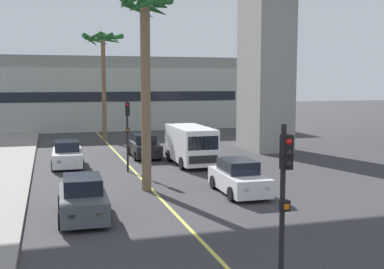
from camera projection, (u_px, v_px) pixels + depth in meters
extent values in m
cube|color=#DBCC4C|center=(139.00, 176.00, 26.11)|extent=(0.14, 56.00, 0.01)
cube|color=gray|center=(266.00, 48.00, 35.66)|extent=(2.80, 4.40, 15.18)
cube|color=#ADB2A8|center=(92.00, 99.00, 52.44)|extent=(33.59, 8.00, 6.51)
cube|color=gray|center=(92.00, 63.00, 52.02)|extent=(32.92, 7.20, 1.20)
cube|color=black|center=(96.00, 97.00, 48.58)|extent=(30.23, 0.04, 1.00)
cube|color=#4C5156|center=(83.00, 203.00, 18.17)|extent=(1.79, 4.14, 0.80)
cube|color=black|center=(82.00, 184.00, 18.23)|extent=(1.44, 2.08, 0.60)
cube|color=#F2EDCC|center=(100.00, 215.00, 16.36)|extent=(0.24, 0.09, 0.14)
cube|color=#F2EDCC|center=(72.00, 217.00, 16.11)|extent=(0.24, 0.09, 0.14)
cylinder|color=black|center=(108.00, 217.00, 17.19)|extent=(0.23, 0.64, 0.64)
cylinder|color=black|center=(61.00, 220.00, 16.76)|extent=(0.23, 0.64, 0.64)
cylinder|color=black|center=(102.00, 200.00, 19.63)|extent=(0.23, 0.64, 0.64)
cylinder|color=black|center=(61.00, 203.00, 19.20)|extent=(0.23, 0.64, 0.64)
cube|color=white|center=(239.00, 181.00, 22.10)|extent=(1.80, 4.14, 0.80)
cube|color=black|center=(238.00, 166.00, 22.17)|extent=(1.44, 2.08, 0.60)
cube|color=#F2EDCC|center=(266.00, 189.00, 20.29)|extent=(0.24, 0.09, 0.14)
cube|color=#F2EDCC|center=(245.00, 190.00, 20.04)|extent=(0.24, 0.09, 0.14)
cylinder|color=black|center=(266.00, 192.00, 21.12)|extent=(0.24, 0.65, 0.64)
cylinder|color=black|center=(232.00, 194.00, 20.70)|extent=(0.24, 0.65, 0.64)
cylinder|color=black|center=(245.00, 180.00, 23.56)|extent=(0.24, 0.65, 0.64)
cylinder|color=black|center=(214.00, 182.00, 23.14)|extent=(0.24, 0.65, 0.64)
cube|color=white|center=(67.00, 157.00, 29.09)|extent=(1.84, 4.16, 0.80)
cube|color=black|center=(67.00, 146.00, 29.16)|extent=(1.46, 2.10, 0.60)
cube|color=#F2EDCC|center=(76.00, 161.00, 27.27)|extent=(0.24, 0.09, 0.14)
cube|color=#F2EDCC|center=(59.00, 162.00, 27.04)|extent=(0.24, 0.09, 0.14)
cylinder|color=black|center=(82.00, 164.00, 28.10)|extent=(0.24, 0.65, 0.64)
cylinder|color=black|center=(53.00, 165.00, 27.70)|extent=(0.24, 0.65, 0.64)
cylinder|color=black|center=(81.00, 158.00, 30.55)|extent=(0.24, 0.65, 0.64)
cylinder|color=black|center=(54.00, 159.00, 30.14)|extent=(0.24, 0.65, 0.64)
cube|color=black|center=(144.00, 149.00, 32.67)|extent=(1.73, 4.11, 0.80)
cube|color=black|center=(144.00, 139.00, 32.74)|extent=(1.41, 2.06, 0.60)
cube|color=#F2EDCC|center=(157.00, 152.00, 30.87)|extent=(0.24, 0.08, 0.14)
cube|color=#F2EDCC|center=(143.00, 153.00, 30.62)|extent=(0.24, 0.08, 0.14)
cylinder|color=black|center=(160.00, 155.00, 31.71)|extent=(0.23, 0.64, 0.64)
cylinder|color=black|center=(136.00, 156.00, 31.26)|extent=(0.23, 0.64, 0.64)
cylinder|color=black|center=(152.00, 150.00, 34.14)|extent=(0.23, 0.64, 0.64)
cylinder|color=black|center=(130.00, 151.00, 33.69)|extent=(0.23, 0.64, 0.64)
cube|color=white|center=(190.00, 144.00, 29.69)|extent=(2.01, 5.21, 2.10)
cube|color=black|center=(203.00, 143.00, 27.21)|extent=(1.80, 0.09, 0.80)
cube|color=black|center=(203.00, 160.00, 27.26)|extent=(1.70, 0.06, 0.44)
cylinder|color=black|center=(213.00, 162.00, 28.57)|extent=(0.26, 0.76, 0.76)
cylinder|color=black|center=(182.00, 163.00, 28.04)|extent=(0.26, 0.76, 0.76)
cylinder|color=black|center=(198.00, 154.00, 31.55)|extent=(0.26, 0.76, 0.76)
cylinder|color=black|center=(170.00, 156.00, 31.01)|extent=(0.26, 0.76, 0.76)
cylinder|color=black|center=(282.00, 217.00, 10.80)|extent=(0.12, 0.12, 4.20)
cube|color=black|center=(286.00, 152.00, 10.50)|extent=(0.24, 0.20, 0.76)
sphere|color=red|center=(289.00, 142.00, 10.38)|extent=(0.14, 0.14, 0.14)
sphere|color=black|center=(289.00, 153.00, 10.41)|extent=(0.14, 0.14, 0.14)
sphere|color=black|center=(288.00, 164.00, 10.43)|extent=(0.14, 0.14, 0.14)
cube|color=black|center=(285.00, 206.00, 10.65)|extent=(0.20, 0.16, 0.24)
cube|color=orange|center=(287.00, 207.00, 10.58)|extent=(0.12, 0.03, 0.12)
cylinder|color=black|center=(127.00, 135.00, 27.29)|extent=(0.12, 0.12, 4.20)
cube|color=black|center=(127.00, 109.00, 26.99)|extent=(0.24, 0.20, 0.76)
sphere|color=red|center=(128.00, 105.00, 26.87)|extent=(0.14, 0.14, 0.14)
sphere|color=black|center=(128.00, 109.00, 26.89)|extent=(0.14, 0.14, 0.14)
sphere|color=black|center=(128.00, 113.00, 26.92)|extent=(0.14, 0.14, 0.14)
cube|color=black|center=(128.00, 130.00, 27.14)|extent=(0.20, 0.16, 0.24)
cube|color=orange|center=(128.00, 130.00, 27.06)|extent=(0.12, 0.03, 0.12)
cylinder|color=brown|center=(104.00, 90.00, 41.19)|extent=(0.37, 0.37, 8.82)
sphere|color=#236028|center=(103.00, 36.00, 40.69)|extent=(0.60, 0.60, 0.60)
cone|color=#236028|center=(116.00, 40.00, 41.04)|extent=(0.46, 2.33, 1.03)
cone|color=#236028|center=(110.00, 40.00, 41.79)|extent=(2.13, 1.75, 0.98)
cone|color=#236028|center=(97.00, 41.00, 41.66)|extent=(2.35, 1.16, 1.05)
cone|color=#236028|center=(91.00, 41.00, 41.07)|extent=(1.67, 2.17, 1.13)
cone|color=#236028|center=(92.00, 37.00, 39.82)|extent=(1.68, 2.18, 0.83)
cone|color=#236028|center=(100.00, 39.00, 39.58)|extent=(2.35, 1.14, 1.06)
cone|color=#236028|center=(112.00, 38.00, 40.04)|extent=(2.13, 1.76, 0.90)
cylinder|color=brown|center=(146.00, 98.00, 22.43)|extent=(0.45, 0.45, 8.73)
cone|color=#236028|center=(162.00, 5.00, 22.29)|extent=(0.65, 1.76, 0.89)
cone|color=#236028|center=(153.00, 9.00, 22.73)|extent=(1.59, 1.42, 1.06)
cone|color=#236028|center=(139.00, 10.00, 22.72)|extent=(1.74, 0.70, 1.08)
cone|color=#236028|center=(127.00, 3.00, 22.06)|extent=(1.09, 1.75, 0.79)
cone|color=#236028|center=(129.00, 2.00, 21.46)|extent=(1.01, 1.76, 0.82)
cone|color=#236028|center=(146.00, 4.00, 21.16)|extent=(1.74, 0.68, 1.06)
cone|color=#236028|center=(159.00, 2.00, 21.51)|extent=(1.58, 1.46, 0.82)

